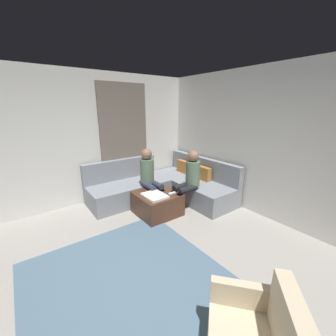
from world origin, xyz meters
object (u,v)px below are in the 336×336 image
Objects in this scene: sectional_couch at (165,186)px; coffee_mug at (158,186)px; ottoman at (157,203)px; person_on_couch_back at (189,178)px; game_remote at (172,193)px; person_on_couch_side at (150,176)px.

sectional_couch is 26.84× the size of coffee_mug.
coffee_mug is (0.31, -0.38, 0.19)m from sectional_couch.
person_on_couch_back reaches higher than ottoman.
ottoman is 0.79m from person_on_couch_back.
game_remote is 0.62m from person_on_couch_side.
person_on_couch_side is at bearing 42.90° from person_on_couch_back.
person_on_couch_side reaches higher than ottoman.
coffee_mug is at bearing -51.16° from sectional_couch.
game_remote reaches higher than ottoman.
coffee_mug is 0.64m from person_on_couch_back.
sectional_couch is at bearing 4.29° from person_on_couch_back.
sectional_couch is at bearing 154.14° from game_remote.
ottoman is 8.00× the size of coffee_mug.
coffee_mug is 0.27m from person_on_couch_side.
person_on_couch_side is (-0.38, 0.07, 0.45)m from ottoman.
sectional_couch is at bearing -163.20° from person_on_couch_side.
person_on_couch_back is at bearing 45.93° from coffee_mug.
person_on_couch_back is 0.80m from person_on_couch_side.
person_on_couch_side is (0.15, -0.49, 0.38)m from sectional_couch.
sectional_couch reaches higher than coffee_mug.
sectional_couch is 17.00× the size of game_remote.
game_remote is 0.12× the size of person_on_couch_side.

